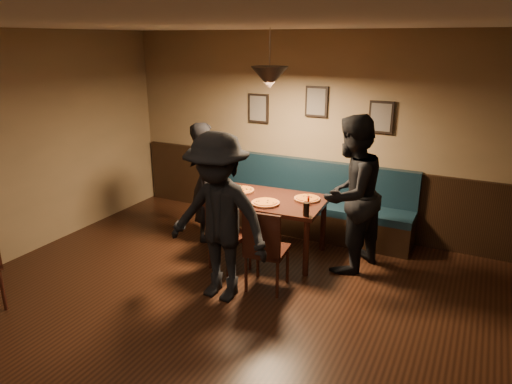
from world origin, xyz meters
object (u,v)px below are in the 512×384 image
Objects in this scene: chair_near_right at (267,248)px; diner_front at (218,218)px; tabasco_bottle at (308,200)px; diner_left at (206,182)px; booth_bench at (306,199)px; dining_table at (268,226)px; chair_near_left at (229,234)px; soda_glass at (306,209)px; diner_right at (350,195)px.

chair_near_right is 0.70m from diner_front.
chair_near_right is at bearing -102.47° from tabasco_bottle.
diner_left reaches higher than tabasco_bottle.
diner_front is at bearing -95.34° from booth_bench.
dining_table is 0.87m from chair_near_right.
chair_near_left is at bearing -105.40° from booth_bench.
chair_near_left is (-0.41, -1.49, -0.04)m from booth_bench.
dining_table is 9.04× the size of soda_glass.
dining_table is 0.65m from chair_near_left.
booth_bench is 1.25m from diner_right.
diner_right is 0.58m from soda_glass.
diner_left is at bearing -72.87° from diner_right.
chair_near_right is 1.64m from diner_left.
diner_right is at bearing -43.69° from booth_bench.
booth_bench is 19.18× the size of soda_glass.
booth_bench is at bearing -78.09° from diner_left.
soda_glass is at bearing -73.47° from tabasco_bottle.
soda_glass is (0.63, -0.34, 0.46)m from dining_table.
diner_left is 1.52m from tabasco_bottle.
dining_table is 0.85m from soda_glass.
tabasco_bottle is (0.77, 0.59, 0.36)m from chair_near_left.
diner_front is at bearing -115.02° from tabasco_bottle.
diner_front is 11.62× the size of soda_glass.
chair_near_right is at bearing -121.01° from soda_glass.
chair_near_right is at bearing -19.99° from diner_right.
diner_front is at bearing -165.63° from diner_left.
chair_near_right reaches higher than soda_glass.
booth_bench reaches higher than tabasco_bottle.
booth_bench is 3.27× the size of chair_near_left.
diner_left is 2.01m from diner_right.
dining_table is 1.30m from diner_front.
diner_right is (0.84, -0.80, 0.44)m from booth_bench.
booth_bench reaches higher than chair_near_left.
diner_right is at bearing 1.05° from dining_table.
diner_front is (-0.02, -1.19, 0.53)m from dining_table.
diner_right is at bearing 47.36° from chair_near_right.
dining_table is 1.54× the size of chair_near_left.
booth_bench is at bearing -116.66° from diner_right.
diner_front is (0.97, -1.27, 0.09)m from diner_left.
booth_bench is 1.45m from diner_left.
diner_left reaches higher than chair_near_right.
tabasco_bottle is (-0.10, 0.33, -0.02)m from soda_glass.
chair_near_left is at bearing -44.35° from diner_right.
diner_front reaches higher than diner_left.
diner_left is 0.90× the size of diner_front.
tabasco_bottle is at bearing -116.20° from diner_left.
chair_near_left is 0.96× the size of chair_near_right.
tabasco_bottle is (0.17, 0.78, 0.34)m from chair_near_right.
soda_glass is (0.27, 0.45, 0.36)m from chair_near_right.
diner_front reaches higher than chair_near_right.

